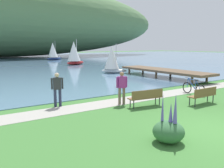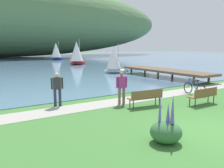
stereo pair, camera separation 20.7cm
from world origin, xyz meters
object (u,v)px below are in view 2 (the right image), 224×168
object	(u,v)px
sailboat_toward_hillside	(77,53)
sailboat_far_off	(56,51)
park_bench_near_camera	(204,95)
park_bench_further_along	(146,97)
person_on_the_grass	(122,86)
person_at_shoreline	(57,87)
sailboat_nearest_to_shore	(114,59)
bicycle_leaning_near_bench	(194,88)

from	to	relation	value
sailboat_toward_hillside	sailboat_far_off	distance (m)	13.76
park_bench_near_camera	sailboat_far_off	distance (m)	41.50
park_bench_further_along	person_on_the_grass	xyz separation A→B (m)	(-0.73, 1.06, 0.46)
person_at_shoreline	sailboat_nearest_to_shore	bearing A→B (deg)	45.17
person_at_shoreline	sailboat_far_off	distance (m)	39.52
park_bench_near_camera	person_on_the_grass	distance (m)	4.27
sailboat_far_off	person_on_the_grass	bearing A→B (deg)	-105.71
sailboat_nearest_to_shore	sailboat_far_off	bearing A→B (deg)	82.94
person_on_the_grass	sailboat_far_off	world-z (taller)	sailboat_far_off
sailboat_far_off	bicycle_leaning_near_bench	bearing A→B (deg)	-98.15
park_bench_near_camera	person_on_the_grass	bearing A→B (deg)	146.49
person_on_the_grass	sailboat_nearest_to_shore	bearing A→B (deg)	57.77
park_bench_further_along	person_at_shoreline	world-z (taller)	person_at_shoreline
sailboat_toward_hillside	sailboat_far_off	bearing A→B (deg)	82.84
person_on_the_grass	sailboat_far_off	size ratio (longest dim) A/B	0.44
park_bench_near_camera	person_at_shoreline	size ratio (longest dim) A/B	1.05
sailboat_toward_hillside	person_at_shoreline	bearing A→B (deg)	-117.22
bicycle_leaning_near_bench	person_at_shoreline	bearing A→B (deg)	167.00
bicycle_leaning_near_bench	person_on_the_grass	distance (m)	5.30
park_bench_further_along	person_at_shoreline	xyz separation A→B (m)	(-3.64, 2.51, 0.46)
park_bench_near_camera	person_on_the_grass	xyz separation A→B (m)	(-3.54, 2.34, 0.46)
bicycle_leaning_near_bench	person_on_the_grass	bearing A→B (deg)	175.21
person_on_the_grass	sailboat_far_off	distance (m)	39.99
sailboat_nearest_to_shore	person_on_the_grass	bearing A→B (deg)	-122.23
person_at_shoreline	sailboat_nearest_to_shore	size ratio (longest dim) A/B	0.53
person_on_the_grass	sailboat_nearest_to_shore	distance (m)	14.16
person_on_the_grass	sailboat_nearest_to_shore	xyz separation A→B (m)	(7.55, 11.97, 0.57)
park_bench_further_along	bicycle_leaning_near_bench	bearing A→B (deg)	7.78
bicycle_leaning_near_bench	sailboat_far_off	world-z (taller)	sailboat_far_off
bicycle_leaning_near_bench	sailboat_nearest_to_shore	distance (m)	12.67
park_bench_near_camera	person_at_shoreline	distance (m)	7.50
park_bench_further_along	person_at_shoreline	bearing A→B (deg)	145.48
park_bench_further_along	bicycle_leaning_near_bench	world-z (taller)	bicycle_leaning_near_bench
sailboat_nearest_to_shore	sailboat_toward_hillside	xyz separation A→B (m)	(1.57, 12.86, 0.37)
park_bench_further_along	sailboat_far_off	xyz separation A→B (m)	(10.10, 39.55, 1.37)
person_on_the_grass	park_bench_near_camera	bearing A→B (deg)	-33.51
park_bench_near_camera	sailboat_far_off	size ratio (longest dim) A/B	0.46
bicycle_leaning_near_bench	sailboat_far_off	size ratio (longest dim) A/B	0.45
park_bench_further_along	person_at_shoreline	size ratio (longest dim) A/B	1.08
park_bench_near_camera	sailboat_toward_hillside	bearing A→B (deg)	78.41
sailboat_nearest_to_shore	sailboat_far_off	distance (m)	26.73
sailboat_nearest_to_shore	sailboat_far_off	world-z (taller)	sailboat_far_off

